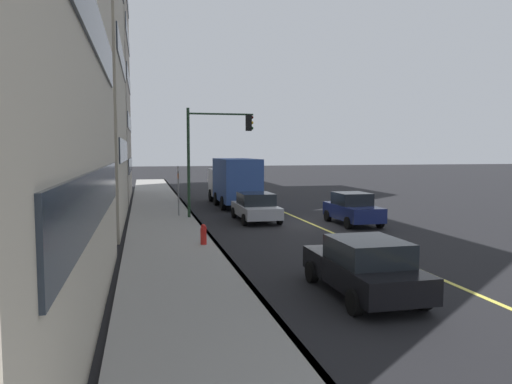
{
  "coord_description": "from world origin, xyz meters",
  "views": [
    {
      "loc": [
        -23.39,
        8.46,
        3.73
      ],
      "look_at": [
        -1.38,
        3.27,
        1.83
      ],
      "focal_mm": 33.96,
      "sensor_mm": 36.0,
      "label": 1
    }
  ],
  "objects_px": {
    "truck_blue": "(234,181)",
    "fire_hydrant": "(204,236)",
    "car_black": "(364,266)",
    "car_silver": "(256,207)",
    "car_navy": "(353,209)",
    "street_sign_post": "(178,188)",
    "traffic_light_mast": "(213,144)"
  },
  "relations": [
    {
      "from": "car_silver",
      "to": "truck_blue",
      "type": "height_order",
      "value": "truck_blue"
    },
    {
      "from": "car_navy",
      "to": "car_silver",
      "type": "xyz_separation_m",
      "value": [
        2.26,
        4.56,
        -0.04
      ]
    },
    {
      "from": "fire_hydrant",
      "to": "street_sign_post",
      "type": "bearing_deg",
      "value": 1.98
    },
    {
      "from": "traffic_light_mast",
      "to": "truck_blue",
      "type": "bearing_deg",
      "value": -20.5
    },
    {
      "from": "car_silver",
      "to": "car_black",
      "type": "height_order",
      "value": "car_silver"
    },
    {
      "from": "truck_blue",
      "to": "traffic_light_mast",
      "type": "xyz_separation_m",
      "value": [
        -6.22,
        2.32,
        2.41
      ]
    },
    {
      "from": "fire_hydrant",
      "to": "traffic_light_mast",
      "type": "bearing_deg",
      "value": -10.9
    },
    {
      "from": "car_black",
      "to": "car_silver",
      "type": "bearing_deg",
      "value": -1.47
    },
    {
      "from": "traffic_light_mast",
      "to": "car_silver",
      "type": "bearing_deg",
      "value": -122.21
    },
    {
      "from": "truck_blue",
      "to": "street_sign_post",
      "type": "height_order",
      "value": "truck_blue"
    },
    {
      "from": "truck_blue",
      "to": "traffic_light_mast",
      "type": "height_order",
      "value": "traffic_light_mast"
    },
    {
      "from": "truck_blue",
      "to": "traffic_light_mast",
      "type": "distance_m",
      "value": 7.06
    },
    {
      "from": "car_silver",
      "to": "street_sign_post",
      "type": "bearing_deg",
      "value": 61.07
    },
    {
      "from": "traffic_light_mast",
      "to": "street_sign_post",
      "type": "height_order",
      "value": "traffic_light_mast"
    },
    {
      "from": "car_silver",
      "to": "fire_hydrant",
      "type": "height_order",
      "value": "car_silver"
    },
    {
      "from": "car_black",
      "to": "truck_blue",
      "type": "bearing_deg",
      "value": -1.56
    },
    {
      "from": "car_silver",
      "to": "traffic_light_mast",
      "type": "distance_m",
      "value": 4.17
    },
    {
      "from": "traffic_light_mast",
      "to": "fire_hydrant",
      "type": "distance_m",
      "value": 8.89
    },
    {
      "from": "car_navy",
      "to": "fire_hydrant",
      "type": "relative_size",
      "value": 4.29
    },
    {
      "from": "car_silver",
      "to": "fire_hydrant",
      "type": "bearing_deg",
      "value": 151.3
    },
    {
      "from": "truck_blue",
      "to": "street_sign_post",
      "type": "xyz_separation_m",
      "value": [
        -5.37,
        4.16,
        -0.01
      ]
    },
    {
      "from": "truck_blue",
      "to": "fire_hydrant",
      "type": "height_order",
      "value": "truck_blue"
    },
    {
      "from": "truck_blue",
      "to": "street_sign_post",
      "type": "relative_size",
      "value": 2.82
    },
    {
      "from": "street_sign_post",
      "to": "car_navy",
      "type": "bearing_deg",
      "value": -117.58
    },
    {
      "from": "car_navy",
      "to": "street_sign_post",
      "type": "relative_size",
      "value": 1.38
    },
    {
      "from": "car_black",
      "to": "truck_blue",
      "type": "relative_size",
      "value": 0.53
    },
    {
      "from": "car_black",
      "to": "truck_blue",
      "type": "height_order",
      "value": "truck_blue"
    },
    {
      "from": "street_sign_post",
      "to": "fire_hydrant",
      "type": "height_order",
      "value": "street_sign_post"
    },
    {
      "from": "car_black",
      "to": "traffic_light_mast",
      "type": "distance_m",
      "value": 15.52
    },
    {
      "from": "car_silver",
      "to": "car_black",
      "type": "bearing_deg",
      "value": 178.53
    },
    {
      "from": "street_sign_post",
      "to": "fire_hydrant",
      "type": "distance_m",
      "value": 8.9
    },
    {
      "from": "car_silver",
      "to": "car_navy",
      "type": "bearing_deg",
      "value": -116.38
    }
  ]
}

